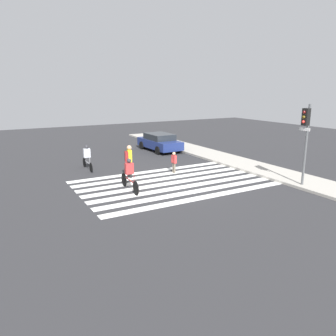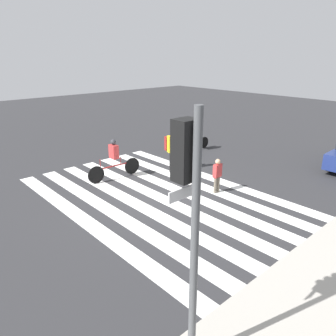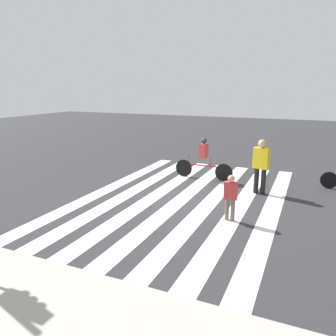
% 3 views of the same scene
% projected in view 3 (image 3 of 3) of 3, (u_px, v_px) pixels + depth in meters
% --- Properties ---
extents(ground_plane, '(60.00, 60.00, 0.00)m').
position_uv_depth(ground_plane, '(182.00, 198.00, 10.72)').
color(ground_plane, '#2D2D30').
extents(sidewalk_curb, '(36.00, 2.50, 0.14)m').
position_uv_depth(sidewalk_curb, '(38.00, 314.00, 5.15)').
color(sidewalk_curb, '#ADA89E').
rests_on(sidewalk_curb, ground_plane).
extents(crosswalk_stripes, '(6.14, 10.00, 0.01)m').
position_uv_depth(crosswalk_stripes, '(182.00, 198.00, 10.71)').
color(crosswalk_stripes, white).
rests_on(crosswalk_stripes, ground_plane).
extents(pedestrian_adult_tall_backpack, '(0.56, 0.52, 1.86)m').
position_uv_depth(pedestrian_adult_tall_backpack, '(261.00, 162.00, 11.00)').
color(pedestrian_adult_tall_backpack, black).
rests_on(pedestrian_adult_tall_backpack, ground_plane).
extents(pedestrian_child_with_backpack, '(0.37, 0.19, 1.28)m').
position_uv_depth(pedestrian_child_with_backpack, '(231.00, 195.00, 8.79)').
color(pedestrian_child_with_backpack, '#6B6051').
rests_on(pedestrian_child_with_backpack, ground_plane).
extents(cyclist_mid_street, '(2.37, 0.41, 1.64)m').
position_uv_depth(cyclist_mid_street, '(204.00, 157.00, 12.80)').
color(cyclist_mid_street, black).
rests_on(cyclist_mid_street, ground_plane).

